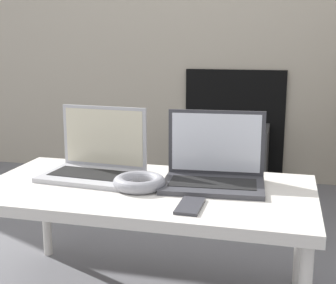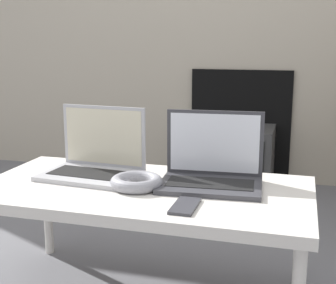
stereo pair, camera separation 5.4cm
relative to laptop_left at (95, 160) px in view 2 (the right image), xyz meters
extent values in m
cube|color=black|center=(0.34, 1.48, -0.11)|extent=(0.64, 0.03, 0.72)
cube|color=silver|center=(0.21, -0.09, -0.07)|extent=(1.11, 0.57, 0.04)
cylinder|color=silver|center=(-0.30, 0.15, -0.28)|extent=(0.04, 0.04, 0.38)
cylinder|color=silver|center=(0.73, 0.15, -0.28)|extent=(0.04, 0.04, 0.38)
cube|color=#B2B2B7|center=(0.00, -0.04, -0.05)|extent=(0.35, 0.25, 0.02)
cube|color=black|center=(0.00, -0.04, -0.04)|extent=(0.29, 0.15, 0.00)
cube|color=#B2B2B7|center=(0.01, 0.07, 0.07)|extent=(0.34, 0.03, 0.23)
cube|color=beige|center=(0.01, 0.06, 0.07)|extent=(0.31, 0.03, 0.20)
cube|color=#38383D|center=(0.43, -0.04, -0.05)|extent=(0.35, 0.25, 0.02)
cube|color=black|center=(0.43, -0.04, -0.04)|extent=(0.29, 0.15, 0.00)
cube|color=#38383D|center=(0.42, 0.07, 0.07)|extent=(0.34, 0.03, 0.23)
cube|color=white|center=(0.42, 0.06, 0.07)|extent=(0.31, 0.03, 0.20)
torus|color=gray|center=(0.20, -0.11, -0.03)|extent=(0.17, 0.17, 0.04)
cube|color=#333338|center=(0.40, -0.25, -0.05)|extent=(0.07, 0.14, 0.01)
cube|color=#383838|center=(0.34, 1.29, -0.28)|extent=(0.45, 0.37, 0.38)
cube|color=black|center=(0.34, 1.10, -0.28)|extent=(0.37, 0.01, 0.30)
camera|label=1|loc=(0.65, -1.52, 0.42)|focal=50.00mm
camera|label=2|loc=(0.71, -1.51, 0.42)|focal=50.00mm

